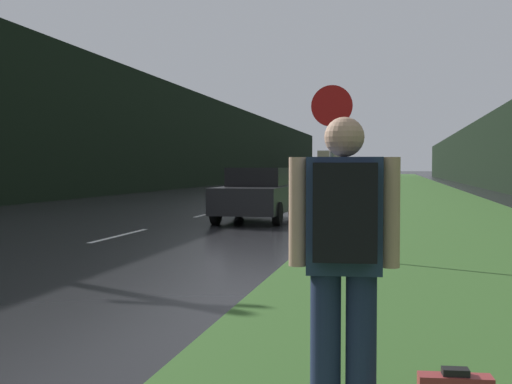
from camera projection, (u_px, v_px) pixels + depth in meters
name	position (u px, v px, depth m)	size (l,w,h in m)	color
grass_verge	(418.00, 193.00, 39.01)	(6.00, 240.00, 0.02)	#386028
lane_stripe_c	(120.00, 235.00, 14.52)	(0.12, 3.00, 0.01)	silver
lane_stripe_d	(208.00, 214.00, 21.35)	(0.12, 3.00, 0.01)	silver
treeline_far_side	(190.00, 141.00, 52.44)	(2.00, 140.00, 7.54)	black
treeline_near_side	(497.00, 152.00, 47.39)	(2.00, 140.00, 5.37)	black
stop_sign	(332.00, 152.00, 10.81)	(0.70, 0.07, 2.93)	slate
hitchhiker_with_backpack	(344.00, 253.00, 3.66)	(0.63, 0.46, 1.83)	#1E2847
car_passing_near	(257.00, 195.00, 18.44)	(1.90, 4.17, 1.54)	black
car_passing_far	(327.00, 182.00, 36.91)	(2.03, 4.21, 1.41)	black
delivery_truck	(330.00, 165.00, 81.61)	(2.50, 7.70, 3.64)	#6E684F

